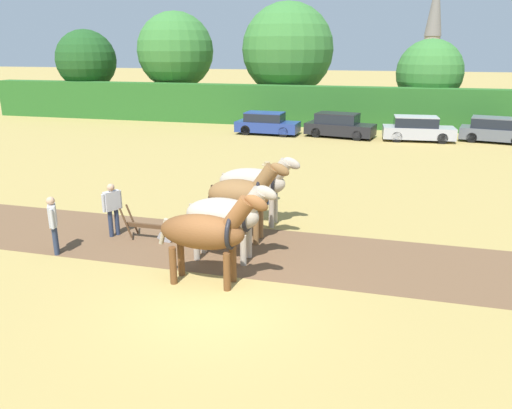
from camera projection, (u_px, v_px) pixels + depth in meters
name	position (u px, v px, depth m)	size (l,w,h in m)	color
ground_plane	(216.00, 301.00, 11.83)	(240.00, 240.00, 0.00)	#A88E4C
plowed_furrow_strip	(91.00, 233.00, 16.08)	(31.73, 3.74, 0.01)	brown
hedgerow	(336.00, 107.00, 36.86)	(57.71, 1.48, 2.96)	#286023
tree_far_left	(86.00, 60.00, 42.93)	(5.10, 5.10, 7.17)	#4C3823
tree_left	(175.00, 51.00, 41.81)	(6.36, 6.36, 8.57)	brown
tree_center_left	(288.00, 49.00, 39.92)	(7.31, 7.31, 9.17)	#4C3823
tree_center	(430.00, 73.00, 36.96)	(4.87, 4.87, 6.32)	#4C3823
church_spire	(433.00, 28.00, 72.32)	(2.46, 2.46, 15.95)	gray
draft_horse_lead_left	(207.00, 232.00, 12.30)	(2.93, 0.93, 2.51)	brown
draft_horse_lead_right	(226.00, 215.00, 13.77)	(2.75, 1.02, 2.31)	#B2A38E
draft_horse_trail_left	(242.00, 195.00, 15.16)	(2.68, 1.03, 2.59)	brown
draft_horse_trail_right	(255.00, 183.00, 16.61)	(2.90, 1.01, 2.43)	#B2A38E
plow	(152.00, 230.00, 15.44)	(1.65, 0.46, 1.13)	#4C331E
farmer_at_plow	(112.00, 206.00, 15.59)	(0.42, 0.61, 1.71)	#28334C
farmer_beside_team	(267.00, 180.00, 18.65)	(0.42, 0.61, 1.67)	#28334C
farmer_onlooker_left	(53.00, 221.00, 14.24)	(0.45, 0.59, 1.72)	#28334C
parked_car_far_left	(267.00, 124.00, 33.99)	(4.34, 1.96, 1.49)	navy
parked_car_left	(339.00, 126.00, 32.93)	(4.72, 2.65, 1.57)	black
parked_car_center_left	(417.00, 129.00, 31.60)	(4.49, 2.01, 1.56)	#A8A8B2
parked_car_center	(494.00, 130.00, 31.19)	(4.34, 2.58, 1.55)	#565B66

